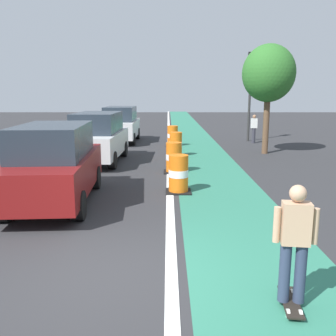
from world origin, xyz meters
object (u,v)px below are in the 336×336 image
(pedestrian_crossing, at_px, (255,128))
(street_tree_sidewalk, at_px, (270,74))
(parked_suv_second, at_px, (99,137))
(traffic_barrel_back, at_px, (177,145))
(traffic_light_corner, at_px, (252,81))
(traffic_barrel_mid, at_px, (175,158))
(skateboarder_on_lane, at_px, (296,243))
(parked_suv_nearest, at_px, (56,164))
(traffic_barrel_front, at_px, (180,174))
(traffic_barrel_far, at_px, (174,136))
(parked_suv_third, at_px, (122,124))

(pedestrian_crossing, relative_size, street_tree_sidewalk, 0.32)
(parked_suv_second, height_order, street_tree_sidewalk, street_tree_sidewalk)
(parked_suv_second, bearing_deg, traffic_barrel_back, 24.86)
(traffic_light_corner, height_order, pedestrian_crossing, traffic_light_corner)
(parked_suv_second, bearing_deg, street_tree_sidewalk, 16.85)
(pedestrian_crossing, bearing_deg, traffic_barrel_mid, -120.22)
(skateboarder_on_lane, distance_m, parked_suv_nearest, 6.68)
(pedestrian_crossing, bearing_deg, traffic_barrel_front, -113.05)
(traffic_barrel_far, bearing_deg, traffic_barrel_back, -88.20)
(traffic_barrel_back, relative_size, traffic_barrel_far, 1.00)
(traffic_light_corner, relative_size, street_tree_sidewalk, 1.02)
(skateboarder_on_lane, bearing_deg, traffic_barrel_far, 95.19)
(parked_suv_second, bearing_deg, parked_suv_nearest, -90.55)
(traffic_barrel_front, height_order, street_tree_sidewalk, street_tree_sidewalk)
(traffic_barrel_mid, relative_size, traffic_barrel_far, 1.00)
(parked_suv_second, relative_size, street_tree_sidewalk, 0.93)
(traffic_barrel_back, distance_m, traffic_light_corner, 7.56)
(skateboarder_on_lane, xyz_separation_m, parked_suv_second, (-4.52, 10.69, 0.12))
(parked_suv_second, distance_m, parked_suv_third, 6.47)
(traffic_barrel_far, height_order, street_tree_sidewalk, street_tree_sidewalk)
(traffic_barrel_mid, xyz_separation_m, traffic_barrel_far, (0.04, 6.80, 0.00))
(traffic_barrel_mid, height_order, traffic_barrel_far, same)
(parked_suv_nearest, xyz_separation_m, street_tree_sidewalk, (7.51, 8.08, 2.63))
(pedestrian_crossing, bearing_deg, parked_suv_nearest, -123.46)
(traffic_barrel_back, bearing_deg, traffic_barrel_front, -90.46)
(traffic_barrel_far, bearing_deg, parked_suv_nearest, -106.68)
(parked_suv_second, relative_size, traffic_barrel_far, 4.27)
(parked_suv_nearest, relative_size, traffic_barrel_front, 4.31)
(parked_suv_nearest, xyz_separation_m, parked_suv_third, (0.18, 12.29, 0.00))
(parked_suv_second, height_order, traffic_barrel_mid, parked_suv_second)
(parked_suv_nearest, distance_m, traffic_light_corner, 15.04)
(parked_suv_third, distance_m, pedestrian_crossing, 7.65)
(traffic_barrel_back, bearing_deg, pedestrian_crossing, 44.78)
(parked_suv_third, bearing_deg, pedestrian_crossing, -3.62)
(parked_suv_third, relative_size, traffic_barrel_mid, 4.23)
(parked_suv_second, relative_size, traffic_light_corner, 0.91)
(parked_suv_nearest, distance_m, parked_suv_second, 5.82)
(street_tree_sidewalk, bearing_deg, traffic_barrel_back, -169.76)
(parked_suv_second, relative_size, traffic_barrel_back, 4.27)
(traffic_barrel_back, height_order, street_tree_sidewalk, street_tree_sidewalk)
(traffic_barrel_far, xyz_separation_m, pedestrian_crossing, (4.63, 1.22, 0.33))
(traffic_barrel_back, bearing_deg, traffic_barrel_mid, -92.27)
(parked_suv_second, xyz_separation_m, traffic_barrel_far, (3.12, 4.77, -0.50))
(parked_suv_nearest, bearing_deg, pedestrian_crossing, 56.54)
(parked_suv_nearest, bearing_deg, parked_suv_second, 89.45)
(traffic_light_corner, bearing_deg, parked_suv_second, -137.99)
(street_tree_sidewalk, bearing_deg, parked_suv_third, 150.13)
(skateboarder_on_lane, height_order, parked_suv_third, parked_suv_third)
(traffic_barrel_front, bearing_deg, traffic_barrel_mid, 91.86)
(skateboarder_on_lane, relative_size, traffic_barrel_front, 1.55)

